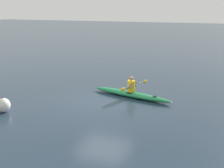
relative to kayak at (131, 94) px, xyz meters
The scene contains 4 objects.
ground_plane 1.56m from the kayak, 53.53° to the left, with size 160.00×160.00×0.00m, color #1E2D3D.
kayak is the anchor object (origin of this frame).
kayaker 0.47m from the kayak, 167.82° to the left, with size 0.65×2.36×0.78m.
mooring_buoy_orange_mid 6.03m from the kayak, 46.69° to the left, with size 0.61×0.61×0.66m.
Camera 1 is at (-6.18, 12.57, 4.33)m, focal length 49.47 mm.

